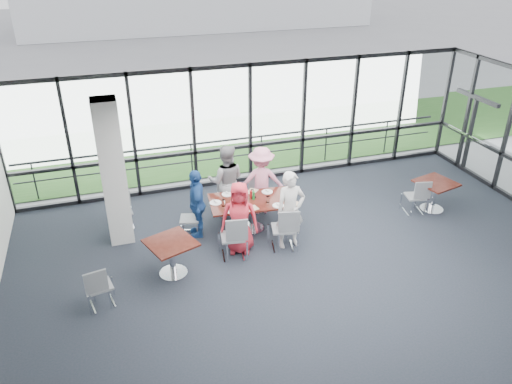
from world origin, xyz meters
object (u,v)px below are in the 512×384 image
object	(u,v)px
chair_main_fr	(259,192)
chair_main_nr	(283,228)
chair_spare_lb	(123,212)
side_table_left	(171,247)
chair_spare_la	(100,286)
side_table_right	(436,187)
chair_main_fl	(228,195)
diner_far_right	(261,180)
diner_end	(197,203)
chair_main_nl	(233,237)
structural_column	(113,173)
diner_near_right	(290,210)
chair_main_end	(190,219)
diner_near_left	(239,218)
main_table	(252,205)
diner_far_left	(226,181)
chair_spare_r	(415,196)

from	to	relation	value
chair_main_fr	chair_main_nr	bearing A→B (deg)	94.05
chair_main_nr	chair_spare_lb	distance (m)	3.70
side_table_left	chair_spare_la	size ratio (longest dim) A/B	1.29
chair_main_fr	chair_spare_lb	size ratio (longest dim) A/B	1.05
side_table_right	chair_main_fl	xyz separation A→B (m)	(-4.77, 1.47, -0.20)
diner_far_right	chair_main_fl	world-z (taller)	diner_far_right
diner_end	chair_spare_lb	bearing A→B (deg)	-108.62
chair_main_fl	chair_main_nl	bearing A→B (deg)	82.01
diner_end	chair_main_nr	world-z (taller)	diner_end
structural_column	chair_main_nl	bearing A→B (deg)	-33.15
diner_near_right	chair_main_fl	distance (m)	2.11
chair_main_end	diner_near_left	bearing A→B (deg)	59.45
main_table	chair_spare_lb	world-z (taller)	chair_spare_lb
chair_main_fl	diner_far_left	bearing A→B (deg)	69.87
chair_spare_la	diner_far_left	bearing A→B (deg)	28.07
diner_near_right	diner_far_right	bearing A→B (deg)	92.71
chair_main_fl	chair_main_fr	xyz separation A→B (m)	(0.78, -0.07, -0.01)
diner_near_right	main_table	bearing A→B (deg)	121.54
side_table_right	chair_spare_r	size ratio (longest dim) A/B	1.16
diner_far_left	chair_spare_lb	world-z (taller)	diner_far_left
chair_spare_lb	structural_column	bearing A→B (deg)	72.92
main_table	chair_spare_r	distance (m)	3.99
main_table	diner_end	size ratio (longest dim) A/B	1.24
diner_near_left	chair_spare_la	bearing A→B (deg)	-143.55
diner_far_right	chair_main_fl	bearing A→B (deg)	-5.62
main_table	side_table_right	size ratio (longest dim) A/B	1.96
side_table_right	diner_near_right	bearing A→B (deg)	-174.19
chair_main_fr	chair_spare_lb	xyz separation A→B (m)	(-3.25, 0.06, -0.02)
side_table_left	diner_far_left	world-z (taller)	diner_far_left
chair_main_end	chair_spare_r	xyz separation A→B (m)	(5.35, -0.63, 0.01)
chair_main_fr	diner_end	bearing A→B (deg)	30.98
side_table_right	diner_end	world-z (taller)	diner_end
diner_near_right	chair_main_nr	distance (m)	0.43
side_table_right	chair_spare_lb	xyz separation A→B (m)	(-7.24, 1.46, -0.23)
main_table	chair_main_nl	world-z (taller)	chair_main_nl
chair_main_fr	chair_spare_r	world-z (taller)	chair_spare_r
diner_near_right	chair_main_fr	bearing A→B (deg)	91.64
structural_column	main_table	xyz separation A→B (m)	(2.87, -0.49, -0.98)
main_table	chair_main_end	size ratio (longest dim) A/B	2.34
side_table_left	diner_far_right	xyz separation A→B (m)	(2.46, 1.86, 0.20)
side_table_right	structural_column	bearing A→B (deg)	172.45
diner_near_left	diner_near_right	world-z (taller)	diner_near_right
structural_column	chair_main_end	xyz separation A→B (m)	(1.47, -0.31, -1.18)
main_table	chair_main_fr	bearing A→B (deg)	68.24
chair_spare_la	chair_main_nl	bearing A→B (deg)	4.21
diner_near_left	chair_spare_la	world-z (taller)	diner_near_left
chair_main_nr	chair_spare_r	size ratio (longest dim) A/B	1.10
diner_near_right	diner_end	xyz separation A→B (m)	(-1.79, 1.03, -0.07)
diner_end	chair_main_fl	size ratio (longest dim) A/B	1.84
chair_main_nl	chair_main_fl	world-z (taller)	chair_main_nl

